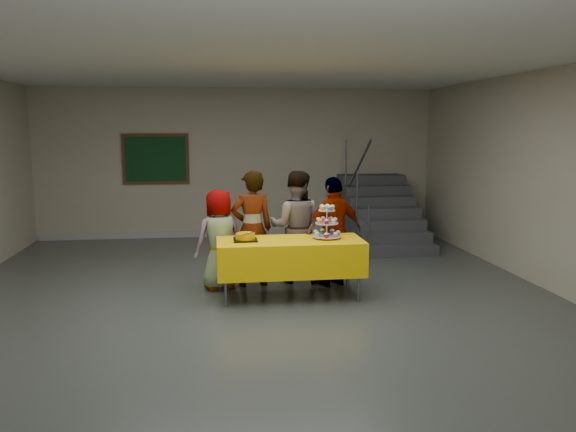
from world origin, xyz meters
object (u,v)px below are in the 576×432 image
staircase (378,216)px  noticeboard (156,159)px  schoolchild_a (219,239)px  bear_cake (245,236)px  schoolchild_d (334,232)px  cupcake_stand (327,224)px  schoolchild_c (296,227)px  schoolchild_b (252,229)px  bake_table (290,256)px

staircase → noticeboard: bearing=169.1°
schoolchild_a → bear_cake: bearing=99.3°
schoolchild_d → schoolchild_a: bearing=-22.9°
schoolchild_d → noticeboard: size_ratio=1.18×
schoolchild_d → staircase: (1.54, 3.04, -0.28)m
cupcake_stand → staircase: 3.95m
schoolchild_c → schoolchild_b: bearing=26.2°
cupcake_stand → staircase: (1.75, 3.52, -0.47)m
schoolchild_c → schoolchild_d: (0.50, -0.29, -0.03)m
bake_table → noticeboard: size_ratio=1.45×
bake_table → bear_cake: bear_cake is taller
bear_cake → schoolchild_a: (-0.33, 0.54, -0.14)m
bake_table → staircase: 4.20m
cupcake_stand → schoolchild_b: size_ratio=0.27×
schoolchild_a → schoolchild_c: size_ratio=0.86×
bear_cake → schoolchild_c: size_ratio=0.22×
bear_cake → noticeboard: size_ratio=0.28×
staircase → schoolchild_c: bearing=-126.6°
staircase → noticeboard: size_ratio=1.85×
bear_cake → schoolchild_d: bearing=21.0°
cupcake_stand → schoolchild_d: (0.21, 0.47, -0.19)m
bake_table → schoolchild_c: schoolchild_c is taller
bear_cake → staircase: (2.81, 3.53, -0.34)m
schoolchild_a → noticeboard: (-1.19, 3.83, 0.91)m
cupcake_stand → schoolchild_b: bearing=146.5°
bear_cake → schoolchild_a: 0.64m
cupcake_stand → noticeboard: (-2.58, 4.35, 0.65)m
bake_table → staircase: size_ratio=0.78×
staircase → noticeboard: 4.55m
cupcake_stand → schoolchild_a: schoolchild_a is taller
schoolchild_a → schoolchild_c: 1.12m
schoolchild_c → noticeboard: 4.33m
cupcake_stand → schoolchild_d: 0.55m
bake_table → bear_cake: bearing=177.5°
schoolchild_b → noticeboard: size_ratio=1.25×
cupcake_stand → staircase: staircase is taller
schoolchild_a → schoolchild_b: schoolchild_b is taller
schoolchild_a → schoolchild_d: size_ratio=0.90×
cupcake_stand → bear_cake: size_ratio=1.24×
bake_table → cupcake_stand: 0.63m
bear_cake → noticeboard: 4.68m
schoolchild_c → schoolchild_d: size_ratio=1.04×
schoolchild_a → schoolchild_b: 0.48m
bake_table → schoolchild_d: size_ratio=1.22×
schoolchild_b → schoolchild_c: size_ratio=1.01×
noticeboard → cupcake_stand: bearing=-59.3°
schoolchild_d → noticeboard: (-2.79, 3.88, 0.83)m
schoolchild_d → staircase: staircase is taller
schoolchild_a → bake_table: bearing=126.0°
schoolchild_c → noticeboard: noticeboard is taller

